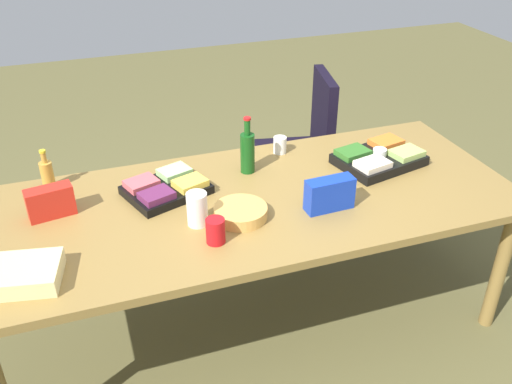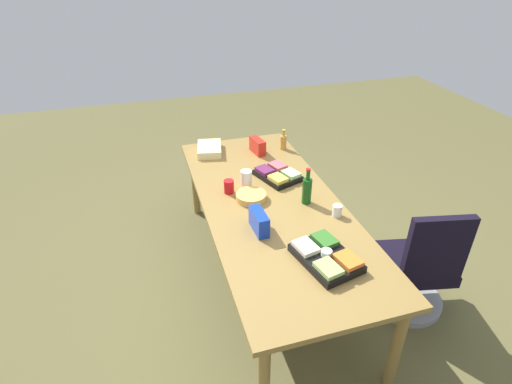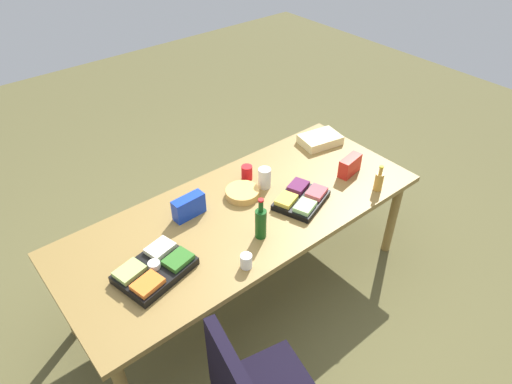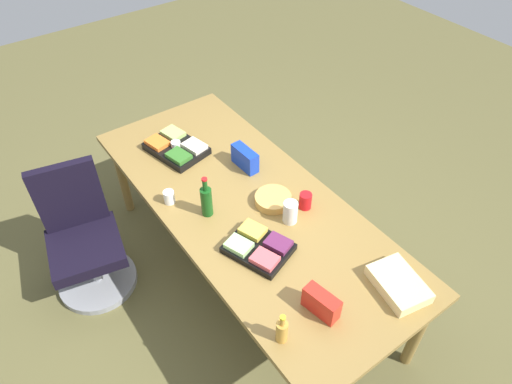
{
  "view_description": "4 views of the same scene",
  "coord_description": "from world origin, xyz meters",
  "px_view_note": "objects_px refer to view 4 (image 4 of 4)",
  "views": [
    {
      "loc": [
        0.71,
        2.11,
        2.12
      ],
      "look_at": [
        -0.01,
        0.04,
        0.82
      ],
      "focal_mm": 39.25,
      "sensor_mm": 36.0,
      "label": 1
    },
    {
      "loc": [
        -2.5,
        0.88,
        2.48
      ],
      "look_at": [
        0.12,
        0.09,
        0.8
      ],
      "focal_mm": 28.82,
      "sensor_mm": 36.0,
      "label": 2
    },
    {
      "loc": [
        -1.44,
        -1.87,
        2.75
      ],
      "look_at": [
        0.14,
        0.04,
        0.83
      ],
      "focal_mm": 32.26,
      "sensor_mm": 36.0,
      "label": 3
    },
    {
      "loc": [
        1.77,
        -1.21,
        2.89
      ],
      "look_at": [
        0.02,
        0.05,
        0.84
      ],
      "focal_mm": 32.76,
      "sensor_mm": 36.0,
      "label": 4
    }
  ],
  "objects_px": {
    "office_chair": "(86,246)",
    "red_solo_cup": "(305,201)",
    "chip_bag_red": "(321,303)",
    "veggie_tray": "(176,147)",
    "chip_bag_blue": "(245,158)",
    "paper_cup": "(169,197)",
    "mayo_jar": "(290,212)",
    "sheet_cake": "(398,284)",
    "wine_bottle": "(206,201)",
    "chip_bowl": "(273,199)",
    "fruit_platter": "(258,247)",
    "conference_table": "(247,209)",
    "dressing_bottle": "(282,331)"
  },
  "relations": [
    {
      "from": "chip_bag_blue",
      "to": "red_solo_cup",
      "type": "height_order",
      "value": "chip_bag_blue"
    },
    {
      "from": "chip_bag_red",
      "to": "mayo_jar",
      "type": "height_order",
      "value": "mayo_jar"
    },
    {
      "from": "chip_bag_blue",
      "to": "sheet_cake",
      "type": "relative_size",
      "value": 0.69
    },
    {
      "from": "veggie_tray",
      "to": "paper_cup",
      "type": "relative_size",
      "value": 5.29
    },
    {
      "from": "dressing_bottle",
      "to": "red_solo_cup",
      "type": "height_order",
      "value": "dressing_bottle"
    },
    {
      "from": "chip_bag_blue",
      "to": "wine_bottle",
      "type": "relative_size",
      "value": 0.74
    },
    {
      "from": "office_chair",
      "to": "chip_bag_blue",
      "type": "bearing_deg",
      "value": 73.52
    },
    {
      "from": "dressing_bottle",
      "to": "chip_bag_red",
      "type": "relative_size",
      "value": 1.0
    },
    {
      "from": "chip_bowl",
      "to": "red_solo_cup",
      "type": "bearing_deg",
      "value": 42.59
    },
    {
      "from": "sheet_cake",
      "to": "wine_bottle",
      "type": "bearing_deg",
      "value": -153.54
    },
    {
      "from": "paper_cup",
      "to": "sheet_cake",
      "type": "bearing_deg",
      "value": 27.51
    },
    {
      "from": "dressing_bottle",
      "to": "red_solo_cup",
      "type": "xyz_separation_m",
      "value": [
        -0.64,
        0.69,
        -0.02
      ]
    },
    {
      "from": "office_chair",
      "to": "dressing_bottle",
      "type": "xyz_separation_m",
      "value": [
        1.53,
        0.52,
        0.47
      ]
    },
    {
      "from": "office_chair",
      "to": "veggie_tray",
      "type": "height_order",
      "value": "office_chair"
    },
    {
      "from": "chip_bowl",
      "to": "fruit_platter",
      "type": "distance_m",
      "value": 0.41
    },
    {
      "from": "veggie_tray",
      "to": "chip_bag_red",
      "type": "height_order",
      "value": "chip_bag_red"
    },
    {
      "from": "dressing_bottle",
      "to": "paper_cup",
      "type": "height_order",
      "value": "dressing_bottle"
    },
    {
      "from": "office_chair",
      "to": "red_solo_cup",
      "type": "distance_m",
      "value": 1.57
    },
    {
      "from": "sheet_cake",
      "to": "mayo_jar",
      "type": "xyz_separation_m",
      "value": [
        -0.73,
        -0.16,
        0.04
      ]
    },
    {
      "from": "veggie_tray",
      "to": "chip_bowl",
      "type": "bearing_deg",
      "value": 16.6
    },
    {
      "from": "wine_bottle",
      "to": "mayo_jar",
      "type": "relative_size",
      "value": 1.95
    },
    {
      "from": "sheet_cake",
      "to": "paper_cup",
      "type": "bearing_deg",
      "value": -152.49
    },
    {
      "from": "office_chair",
      "to": "mayo_jar",
      "type": "height_order",
      "value": "office_chair"
    },
    {
      "from": "chip_bag_blue",
      "to": "mayo_jar",
      "type": "relative_size",
      "value": 1.45
    },
    {
      "from": "conference_table",
      "to": "red_solo_cup",
      "type": "xyz_separation_m",
      "value": [
        0.25,
        0.28,
        0.12
      ]
    },
    {
      "from": "dressing_bottle",
      "to": "chip_bag_red",
      "type": "height_order",
      "value": "dressing_bottle"
    },
    {
      "from": "fruit_platter",
      "to": "red_solo_cup",
      "type": "height_order",
      "value": "red_solo_cup"
    },
    {
      "from": "conference_table",
      "to": "chip_bag_red",
      "type": "bearing_deg",
      "value": -9.86
    },
    {
      "from": "paper_cup",
      "to": "red_solo_cup",
      "type": "bearing_deg",
      "value": 51.17
    },
    {
      "from": "dressing_bottle",
      "to": "fruit_platter",
      "type": "height_order",
      "value": "dressing_bottle"
    },
    {
      "from": "sheet_cake",
      "to": "chip_bowl",
      "type": "bearing_deg",
      "value": -170.99
    },
    {
      "from": "chip_bowl",
      "to": "sheet_cake",
      "type": "bearing_deg",
      "value": 9.01
    },
    {
      "from": "sheet_cake",
      "to": "chip_bowl",
      "type": "relative_size",
      "value": 1.35
    },
    {
      "from": "conference_table",
      "to": "office_chair",
      "type": "bearing_deg",
      "value": -124.19
    },
    {
      "from": "sheet_cake",
      "to": "wine_bottle",
      "type": "height_order",
      "value": "wine_bottle"
    },
    {
      "from": "conference_table",
      "to": "red_solo_cup",
      "type": "relative_size",
      "value": 22.82
    },
    {
      "from": "conference_table",
      "to": "red_solo_cup",
      "type": "distance_m",
      "value": 0.39
    },
    {
      "from": "paper_cup",
      "to": "veggie_tray",
      "type": "bearing_deg",
      "value": 146.3
    },
    {
      "from": "chip_bag_red",
      "to": "paper_cup",
      "type": "relative_size",
      "value": 2.22
    },
    {
      "from": "paper_cup",
      "to": "chip_bowl",
      "type": "bearing_deg",
      "value": 53.82
    },
    {
      "from": "sheet_cake",
      "to": "dressing_bottle",
      "type": "xyz_separation_m",
      "value": [
        -0.13,
        -0.7,
        0.04
      ]
    },
    {
      "from": "sheet_cake",
      "to": "chip_bag_red",
      "type": "bearing_deg",
      "value": -107.69
    },
    {
      "from": "chip_bag_blue",
      "to": "paper_cup",
      "type": "relative_size",
      "value": 2.44
    },
    {
      "from": "wine_bottle",
      "to": "red_solo_cup",
      "type": "height_order",
      "value": "wine_bottle"
    },
    {
      "from": "conference_table",
      "to": "mayo_jar",
      "type": "height_order",
      "value": "mayo_jar"
    },
    {
      "from": "chip_bowl",
      "to": "veggie_tray",
      "type": "xyz_separation_m",
      "value": [
        -0.83,
        -0.25,
        0.01
      ]
    },
    {
      "from": "chip_bag_red",
      "to": "red_solo_cup",
      "type": "height_order",
      "value": "chip_bag_red"
    },
    {
      "from": "conference_table",
      "to": "veggie_tray",
      "type": "height_order",
      "value": "veggie_tray"
    },
    {
      "from": "chip_bag_red",
      "to": "veggie_tray",
      "type": "bearing_deg",
      "value": 178.51
    },
    {
      "from": "chip_bag_red",
      "to": "fruit_platter",
      "type": "relative_size",
      "value": 0.46
    }
  ]
}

